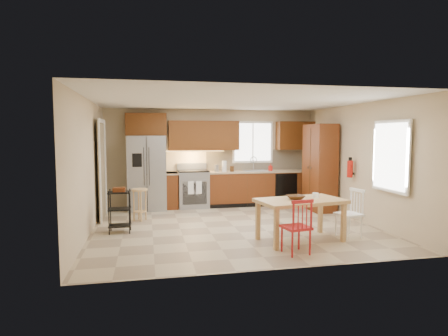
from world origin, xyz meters
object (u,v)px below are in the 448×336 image
object	(u,v)px
fire_extinguisher	(350,169)
bar_stool	(140,205)
chair_white	(349,213)
utility_cart	(120,211)
range_stove	(193,189)
pantry	(320,167)
table_jar	(316,197)
soap_bottle	(270,167)
table_bowl	(296,200)
dining_table	(300,220)
refrigerator	(147,173)
chair_red	(296,226)

from	to	relation	value
fire_extinguisher	bar_stool	xyz separation A→B (m)	(-4.49, 0.77, -0.76)
chair_white	utility_cart	world-z (taller)	chair_white
range_stove	pantry	bearing A→B (deg)	-18.29
table_jar	bar_stool	world-z (taller)	table_jar
soap_bottle	table_bowl	xyz separation A→B (m)	(-0.67, -3.33, -0.27)
soap_bottle	table_bowl	distance (m)	3.41
dining_table	table_jar	xyz separation A→B (m)	(0.32, 0.09, 0.39)
fire_extinguisher	bar_stool	distance (m)	4.62
pantry	table_jar	size ratio (longest dim) A/B	17.87
pantry	bar_stool	bearing A→B (deg)	-176.33
refrigerator	chair_red	distance (m)	4.62
dining_table	chair_white	xyz separation A→B (m)	(0.95, 0.05, 0.07)
dining_table	bar_stool	world-z (taller)	dining_table
fire_extinguisher	chair_white	distance (m)	1.68
utility_cart	table_bowl	bearing A→B (deg)	-20.71
chair_red	table_jar	bearing A→B (deg)	38.49
soap_bottle	fire_extinguisher	bearing A→B (deg)	-59.47
range_stove	dining_table	size ratio (longest dim) A/B	0.63
refrigerator	range_stove	xyz separation A→B (m)	(1.15, 0.06, -0.45)
chair_red	bar_stool	distance (m)	3.70
chair_white	bar_stool	distance (m)	4.27
soap_bottle	pantry	bearing A→B (deg)	-43.45
fire_extinguisher	bar_stool	bearing A→B (deg)	170.21
range_stove	pantry	distance (m)	3.19
chair_red	table_bowl	world-z (taller)	chair_red
chair_white	table_jar	size ratio (longest dim) A/B	7.33
soap_bottle	bar_stool	bearing A→B (deg)	-160.61
utility_cart	chair_white	bearing A→B (deg)	-14.84
table_jar	pantry	bearing A→B (deg)	62.65
chair_white	bar_stool	world-z (taller)	chair_white
refrigerator	table_jar	xyz separation A→B (m)	(2.92, -3.27, -0.16)
refrigerator	bar_stool	size ratio (longest dim) A/B	2.65
range_stove	bar_stool	size ratio (longest dim) A/B	1.34
dining_table	chair_red	size ratio (longest dim) A/B	1.70
chair_red	utility_cart	world-z (taller)	chair_red
pantry	chair_white	world-z (taller)	pantry
refrigerator	table_bowl	bearing A→B (deg)	-53.25
pantry	table_bowl	world-z (taller)	pantry
pantry	chair_white	xyz separation A→B (m)	(-0.58, -2.38, -0.62)
fire_extinguisher	table_bowl	world-z (taller)	fire_extinguisher
bar_stool	utility_cart	bearing A→B (deg)	-130.53
chair_red	chair_white	distance (m)	1.48
soap_bottle	pantry	size ratio (longest dim) A/B	0.09
soap_bottle	utility_cart	size ratio (longest dim) A/B	0.24
pantry	chair_red	distance (m)	3.66
dining_table	utility_cart	bearing A→B (deg)	149.50
fire_extinguisher	chair_white	xyz separation A→B (m)	(-0.78, -1.33, -0.67)
pantry	chair_white	bearing A→B (deg)	-103.72
range_stove	refrigerator	bearing A→B (deg)	-177.01
table_bowl	bar_stool	size ratio (longest dim) A/B	0.43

